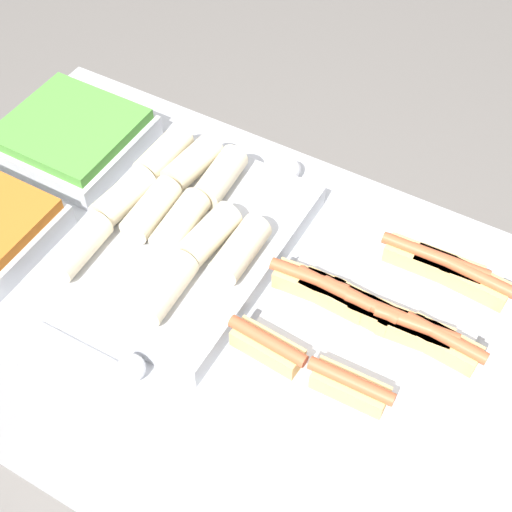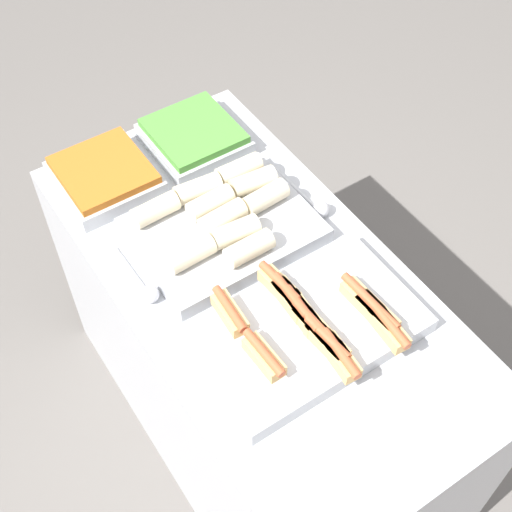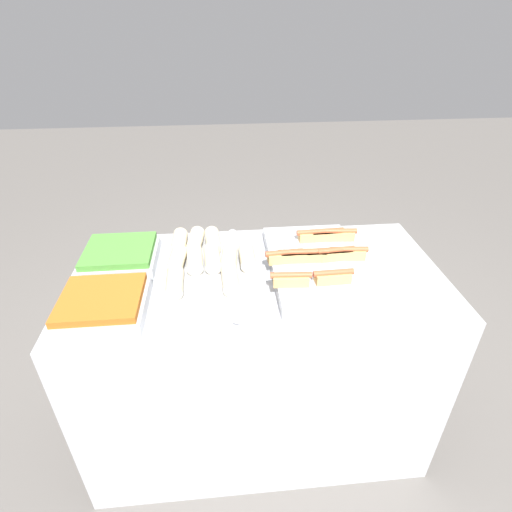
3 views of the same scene
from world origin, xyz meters
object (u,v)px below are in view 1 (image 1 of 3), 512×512
serving_spoon_far (282,168)px  tray_wraps (179,232)px  tray_side_back (72,136)px  serving_spoon_near (124,365)px  tray_hotdogs (373,322)px

serving_spoon_far → tray_wraps: bearing=-106.0°
tray_wraps → serving_spoon_far: 0.28m
tray_side_back → serving_spoon_near: 0.58m
tray_hotdogs → serving_spoon_far: 0.42m
tray_side_back → serving_spoon_near: tray_side_back is taller
tray_hotdogs → tray_wraps: tray_wraps is taller
tray_wraps → tray_side_back: tray_wraps is taller
serving_spoon_far → tray_hotdogs: bearing=-39.6°
tray_side_back → tray_hotdogs: bearing=-8.8°
serving_spoon_near → tray_wraps: bearing=104.5°
tray_wraps → tray_side_back: 0.37m
serving_spoon_near → tray_side_back: bearing=137.2°
serving_spoon_near → serving_spoon_far: size_ratio=0.94×
tray_hotdogs → tray_side_back: size_ratio=1.96×
tray_wraps → serving_spoon_near: 0.29m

